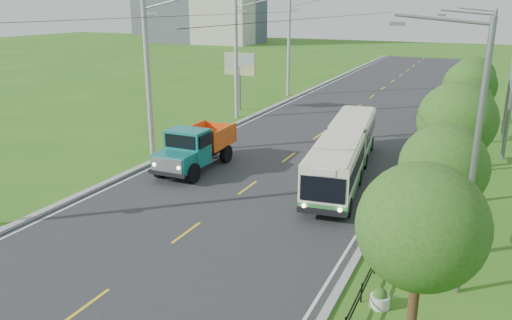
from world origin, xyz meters
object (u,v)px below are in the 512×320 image
Objects in this scene: pole_far at (289,47)px; planter_mid at (435,162)px; pole_mid at (236,58)px; billboard_left at (240,68)px; tree_third at (458,124)px; tree_fifth at (470,89)px; pole_near at (148,76)px; streetlight_near at (470,153)px; streetlight_mid at (482,88)px; streetlight_far at (487,62)px; tree_front at (424,232)px; planter_far at (447,132)px; planter_near at (416,210)px; tree_second at (445,171)px; bus at (345,149)px; planter_front at (380,299)px; tree_back at (474,80)px; dump_truck at (195,145)px; tree_fourth at (464,109)px.

planter_mid is at bearing -48.41° from pole_far.
pole_mid is 3.47m from billboard_left.
tree_third is 1.03× the size of tree_fifth.
pole_near is 1.10× the size of streetlight_near.
streetlight_mid and streetlight_far have the same top height.
streetlight_mid is 1.00× the size of streetlight_far.
tree_third reaches higher than tree_front.
pole_mid is 18.18m from tree_fifth.
planter_near is at bearing -90.00° from planter_far.
tree_fifth is (0.00, 18.00, 0.33)m from tree_second.
bus is at bearing -138.56° from planter_mid.
tree_front is 26.12m from planter_far.
tree_third is 5.98m from streetlight_mid.
tree_third is 8.96× the size of planter_front.
tree_second is 6.02m from tree_third.
bus is at bearing 112.58° from tree_front.
tree_third is 1.09× the size of tree_back.
streetlight_far reaches higher than planter_front.
dump_truck is (-14.00, 5.44, -2.05)m from tree_second.
planter_mid is 20.99m from billboard_left.
tree_second is at bearing -93.79° from streetlight_mid.
tree_fifth is 0.42× the size of bus.
billboard_left is at bearing 130.01° from streetlight_near.
pole_far is at bearing 97.92° from dump_truck.
tree_second is 0.38× the size of bus.
streetlight_far is 13.54× the size of planter_near.
tree_third is 4.46m from planter_near.
pole_mid is 18.89m from tree_back.
tree_back is 1.06× the size of billboard_left.
tree_fourth is at bearing 6.39° from planter_mid.
pole_far is 1.10× the size of streetlight_mid.
tree_third is at bearing 59.59° from planter_near.
tree_fifth reaches higher than tree_fourth.
planter_near is (-1.26, -20.14, -3.37)m from tree_back.
tree_back is at bearing 15.84° from pole_mid.
tree_fifth is at bearing -35.36° from pole_far.
billboard_left is at bearing 112.42° from pole_mid.
pole_far reaches higher than streetlight_far.
pole_far is 14.93× the size of planter_mid.
streetlight_far reaches higher than bus.
planter_far is (16.86, 13.00, -4.81)m from pole_near.
tree_third is at bearing -2.71° from pole_near.
streetlight_far reaches higher than tree_fifth.
pole_far is 1.67× the size of tree_third.
planter_mid is at bearing 90.00° from planter_near.
tree_fourth reaches higher than planter_mid.
bus is (-4.51, -11.98, 1.31)m from planter_far.
planter_far is at bearing 92.78° from tree_front.
billboard_left is (-1.24, -9.00, -1.23)m from pole_far.
streetlight_mid is 0.65× the size of bus.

